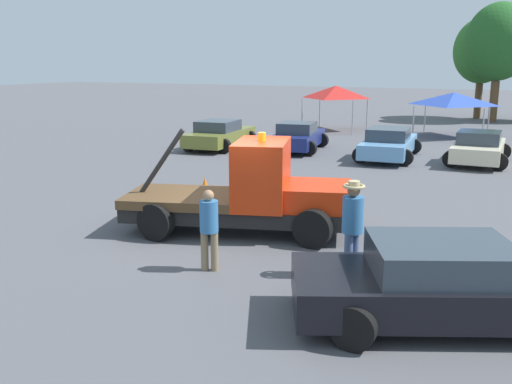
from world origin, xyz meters
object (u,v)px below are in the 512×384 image
object	(u,v)px
person_near_truck	(353,221)
parked_car_cream	(479,148)
parked_car_navy	(298,137)
parked_car_olive	(220,134)
tow_truck	(251,195)
traffic_cone	(205,187)
person_at_hood	(209,224)
tree_left	(499,42)
canopy_tent_blue	(454,99)
parked_car_skyblue	(389,144)
foreground_car	(452,284)
tree_center	(482,51)
canopy_tent_red	(336,92)

from	to	relation	value
person_near_truck	parked_car_cream	bearing A→B (deg)	100.82
parked_car_navy	parked_car_olive	bearing A→B (deg)	93.31
tow_truck	traffic_cone	xyz separation A→B (m)	(-3.10, 2.98, -0.69)
tow_truck	traffic_cone	size ratio (longest dim) A/B	10.59
person_at_hood	tree_left	distance (m)	33.88
tow_truck	canopy_tent_blue	distance (m)	21.10
person_near_truck	parked_car_skyblue	size ratio (longest dim) A/B	0.38
person_at_hood	tree_left	world-z (taller)	tree_left
foreground_car	canopy_tent_blue	bearing A→B (deg)	72.81
person_near_truck	parked_car_skyblue	xyz separation A→B (m)	(-2.58, 14.05, -0.46)
person_at_hood	tree_center	xyz separation A→B (m)	(1.71, 35.58, 3.87)
tow_truck	foreground_car	bearing A→B (deg)	-48.22
parked_car_skyblue	tree_left	distance (m)	19.31
tow_truck	parked_car_cream	bearing A→B (deg)	55.23
parked_car_skyblue	canopy_tent_red	xyz separation A→B (m)	(-5.34, 8.94, 1.64)
parked_car_navy	parked_car_cream	xyz separation A→B (m)	(7.90, 0.06, 0.00)
tree_left	traffic_cone	xyz separation A→B (m)	(-6.40, -27.82, -5.09)
tow_truck	person_near_truck	xyz separation A→B (m)	(3.02, -1.76, 0.16)
foreground_car	tree_left	world-z (taller)	tree_left
tow_truck	canopy_tent_blue	world-z (taller)	tow_truck
foreground_car	parked_car_olive	xyz separation A→B (m)	(-12.64, 14.89, -0.00)
parked_car_olive	tree_center	world-z (taller)	tree_center
parked_car_skyblue	canopy_tent_blue	distance (m)	8.92
canopy_tent_red	foreground_car	bearing A→B (deg)	-67.72
canopy_tent_blue	tree_left	distance (m)	10.45
parked_car_olive	parked_car_skyblue	bearing A→B (deg)	-92.56
tow_truck	foreground_car	distance (m)	5.87
parked_car_olive	parked_car_navy	bearing A→B (deg)	-83.59
person_at_hood	tree_left	size ratio (longest dim) A/B	0.21
tow_truck	person_at_hood	xyz separation A→B (m)	(0.40, -2.67, -0.00)
tree_left	parked_car_cream	bearing A→B (deg)	-87.77
parked_car_skyblue	person_near_truck	bearing A→B (deg)	-174.40
person_at_hood	parked_car_skyblue	bearing A→B (deg)	161.79
parked_car_olive	parked_car_skyblue	distance (m)	8.06
foreground_car	tree_left	bearing A→B (deg)	68.24
foreground_car	parked_car_navy	world-z (taller)	same
foreground_car	parked_car_skyblue	bearing A→B (deg)	82.00
tow_truck	traffic_cone	distance (m)	4.36
parked_car_olive	parked_car_cream	size ratio (longest dim) A/B	1.14
canopy_tent_red	tree_center	size ratio (longest dim) A/B	0.44
parked_car_cream	parked_car_navy	bearing A→B (deg)	89.97
parked_car_skyblue	canopy_tent_blue	world-z (taller)	canopy_tent_blue
canopy_tent_red	tow_truck	bearing A→B (deg)	-76.99
traffic_cone	parked_car_cream	bearing A→B (deg)	53.89
tow_truck	parked_car_cream	distance (m)	13.34
parked_car_olive	canopy_tent_blue	world-z (taller)	canopy_tent_blue
parked_car_olive	canopy_tent_red	world-z (taller)	canopy_tent_red
parked_car_olive	traffic_cone	xyz separation A→B (m)	(4.51, -8.89, -0.40)
foreground_car	parked_car_skyblue	size ratio (longest dim) A/B	1.08
canopy_tent_blue	tree_center	bearing A→B (deg)	88.86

